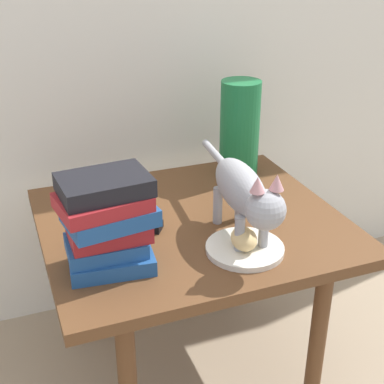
{
  "coord_description": "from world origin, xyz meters",
  "views": [
    {
      "loc": [
        -0.45,
        -1.17,
        1.21
      ],
      "look_at": [
        0.0,
        0.0,
        0.6
      ],
      "focal_mm": 50.82,
      "sensor_mm": 36.0,
      "label": 1
    }
  ],
  "objects_px": {
    "side_table": "(192,240)",
    "cat": "(245,192)",
    "tv_remote": "(133,224)",
    "green_vase": "(240,129)",
    "bread_roll": "(244,239)",
    "book_stack": "(107,222)",
    "plate": "(245,249)"
  },
  "relations": [
    {
      "from": "side_table",
      "to": "cat",
      "type": "bearing_deg",
      "value": -62.46
    },
    {
      "from": "cat",
      "to": "tv_remote",
      "type": "bearing_deg",
      "value": 145.46
    },
    {
      "from": "side_table",
      "to": "tv_remote",
      "type": "relative_size",
      "value": 5.17
    },
    {
      "from": "green_vase",
      "to": "side_table",
      "type": "bearing_deg",
      "value": -136.73
    },
    {
      "from": "bread_roll",
      "to": "cat",
      "type": "distance_m",
      "value": 0.11
    },
    {
      "from": "green_vase",
      "to": "cat",
      "type": "bearing_deg",
      "value": -113.69
    },
    {
      "from": "book_stack",
      "to": "tv_remote",
      "type": "distance_m",
      "value": 0.21
    },
    {
      "from": "green_vase",
      "to": "bread_roll",
      "type": "bearing_deg",
      "value": -113.68
    },
    {
      "from": "book_stack",
      "to": "green_vase",
      "type": "relative_size",
      "value": 0.76
    },
    {
      "from": "cat",
      "to": "green_vase",
      "type": "bearing_deg",
      "value": 66.31
    },
    {
      "from": "plate",
      "to": "bread_roll",
      "type": "relative_size",
      "value": 2.33
    },
    {
      "from": "bread_roll",
      "to": "cat",
      "type": "relative_size",
      "value": 0.17
    },
    {
      "from": "plate",
      "to": "book_stack",
      "type": "bearing_deg",
      "value": 170.96
    },
    {
      "from": "bread_roll",
      "to": "green_vase",
      "type": "xyz_separation_m",
      "value": [
        0.19,
        0.42,
        0.11
      ]
    },
    {
      "from": "bread_roll",
      "to": "book_stack",
      "type": "distance_m",
      "value": 0.32
    },
    {
      "from": "cat",
      "to": "tv_remote",
      "type": "height_order",
      "value": "cat"
    },
    {
      "from": "cat",
      "to": "book_stack",
      "type": "xyz_separation_m",
      "value": [
        -0.33,
        0.0,
        -0.02
      ]
    },
    {
      "from": "plate",
      "to": "bread_roll",
      "type": "distance_m",
      "value": 0.03
    },
    {
      "from": "plate",
      "to": "tv_remote",
      "type": "relative_size",
      "value": 1.24
    },
    {
      "from": "side_table",
      "to": "cat",
      "type": "height_order",
      "value": "cat"
    },
    {
      "from": "bread_roll",
      "to": "tv_remote",
      "type": "bearing_deg",
      "value": 134.86
    },
    {
      "from": "cat",
      "to": "tv_remote",
      "type": "distance_m",
      "value": 0.31
    },
    {
      "from": "side_table",
      "to": "plate",
      "type": "height_order",
      "value": "plate"
    },
    {
      "from": "bread_roll",
      "to": "cat",
      "type": "bearing_deg",
      "value": 66.34
    },
    {
      "from": "plate",
      "to": "bread_roll",
      "type": "xyz_separation_m",
      "value": [
        -0.01,
        -0.01,
        0.03
      ]
    },
    {
      "from": "book_stack",
      "to": "cat",
      "type": "bearing_deg",
      "value": -0.86
    },
    {
      "from": "book_stack",
      "to": "tv_remote",
      "type": "xyz_separation_m",
      "value": [
        0.1,
        0.16,
        -0.11
      ]
    },
    {
      "from": "cat",
      "to": "tv_remote",
      "type": "xyz_separation_m",
      "value": [
        -0.23,
        0.16,
        -0.12
      ]
    },
    {
      "from": "plate",
      "to": "cat",
      "type": "relative_size",
      "value": 0.39
    },
    {
      "from": "bread_roll",
      "to": "cat",
      "type": "height_order",
      "value": "cat"
    },
    {
      "from": "plate",
      "to": "green_vase",
      "type": "relative_size",
      "value": 0.64
    },
    {
      "from": "bread_roll",
      "to": "tv_remote",
      "type": "height_order",
      "value": "bread_roll"
    }
  ]
}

